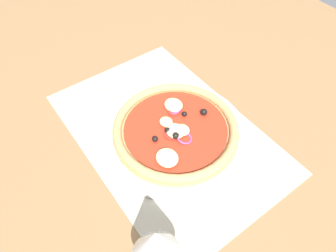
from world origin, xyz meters
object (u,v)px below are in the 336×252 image
at_px(fork, 125,89).
at_px(knife, 105,84).
at_px(pizza, 175,129).
at_px(wine_glass, 156,247).
at_px(plate, 175,134).

bearing_deg(fork, knife, -41.09).
height_order(fork, knife, knife).
height_order(pizza, knife, pizza).
relative_size(fork, knife, 0.90).
relative_size(knife, wine_glass, 1.34).
xyz_separation_m(fork, knife, (0.04, 0.03, 0.00)).
bearing_deg(knife, wine_glass, 83.65).
relative_size(plate, pizza, 1.16).
distance_m(knife, wine_glass, 0.44).
bearing_deg(fork, plate, 106.87).
height_order(knife, wine_glass, wine_glass).
relative_size(plate, knife, 1.45).
bearing_deg(knife, fork, 137.52).
xyz_separation_m(pizza, wine_glass, (-0.19, 0.17, 0.07)).
bearing_deg(plate, pizza, 118.78).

